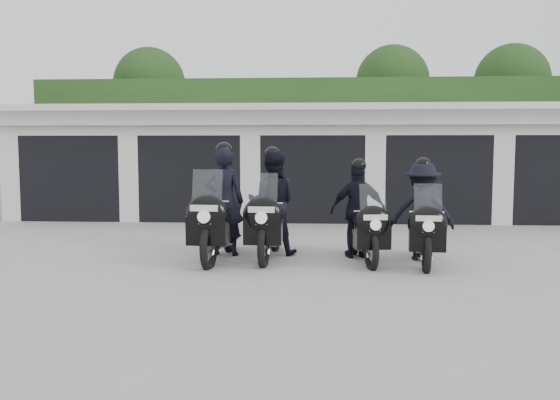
# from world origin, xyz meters

# --- Properties ---
(ground) EXTENTS (80.00, 80.00, 0.00)m
(ground) POSITION_xyz_m (0.00, 0.00, 0.00)
(ground) COLOR #979792
(ground) RESTS_ON ground
(garage_block) EXTENTS (16.40, 6.80, 2.96)m
(garage_block) POSITION_xyz_m (-0.00, 8.06, 1.42)
(garage_block) COLOR silver
(garage_block) RESTS_ON ground
(background_vegetation) EXTENTS (20.00, 3.90, 5.80)m
(background_vegetation) POSITION_xyz_m (0.37, 12.92, 2.77)
(background_vegetation) COLOR #1E3D16
(background_vegetation) RESTS_ON ground
(police_bike_a) EXTENTS (0.81, 2.38, 2.07)m
(police_bike_a) POSITION_xyz_m (-1.54, 0.70, 0.82)
(police_bike_a) COLOR black
(police_bike_a) RESTS_ON ground
(police_bike_b) EXTENTS (0.93, 2.28, 1.99)m
(police_bike_b) POSITION_xyz_m (-0.69, 0.98, 0.84)
(police_bike_b) COLOR black
(police_bike_b) RESTS_ON ground
(police_bike_c) EXTENTS (1.04, 2.03, 1.78)m
(police_bike_c) POSITION_xyz_m (0.86, 0.78, 0.75)
(police_bike_c) COLOR black
(police_bike_c) RESTS_ON ground
(police_bike_d) EXTENTS (1.13, 2.07, 1.80)m
(police_bike_d) POSITION_xyz_m (1.88, 0.65, 0.77)
(police_bike_d) COLOR black
(police_bike_d) RESTS_ON ground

